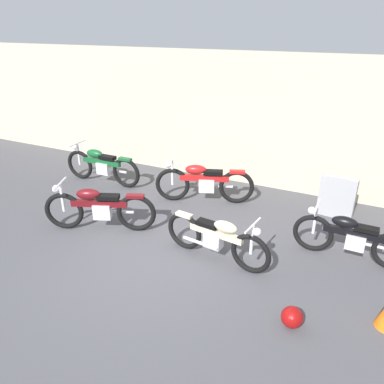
{
  "coord_description": "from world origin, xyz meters",
  "views": [
    {
      "loc": [
        3.02,
        -4.72,
        3.77
      ],
      "look_at": [
        -0.02,
        1.56,
        0.55
      ],
      "focal_mm": 34.51,
      "sensor_mm": 36.0,
      "label": 1
    }
  ],
  "objects_px": {
    "stone_marker": "(337,197)",
    "motorcycle_cream": "(217,238)",
    "helmet": "(292,317)",
    "motorcycle_maroon": "(99,208)",
    "motorcycle_black": "(352,238)",
    "motorcycle_green": "(102,165)",
    "motorcycle_red": "(203,182)"
  },
  "relations": [
    {
      "from": "motorcycle_cream",
      "to": "motorcycle_black",
      "type": "bearing_deg",
      "value": 33.66
    },
    {
      "from": "stone_marker",
      "to": "helmet",
      "type": "bearing_deg",
      "value": -92.31
    },
    {
      "from": "motorcycle_maroon",
      "to": "motorcycle_cream",
      "type": "bearing_deg",
      "value": 158.56
    },
    {
      "from": "motorcycle_black",
      "to": "motorcycle_maroon",
      "type": "height_order",
      "value": "motorcycle_maroon"
    },
    {
      "from": "helmet",
      "to": "motorcycle_green",
      "type": "relative_size",
      "value": 0.14
    },
    {
      "from": "helmet",
      "to": "motorcycle_maroon",
      "type": "distance_m",
      "value": 4.11
    },
    {
      "from": "motorcycle_maroon",
      "to": "helmet",
      "type": "bearing_deg",
      "value": 144.16
    },
    {
      "from": "stone_marker",
      "to": "motorcycle_green",
      "type": "relative_size",
      "value": 0.41
    },
    {
      "from": "helmet",
      "to": "motorcycle_green",
      "type": "height_order",
      "value": "motorcycle_green"
    },
    {
      "from": "stone_marker",
      "to": "motorcycle_maroon",
      "type": "distance_m",
      "value": 4.89
    },
    {
      "from": "helmet",
      "to": "stone_marker",
      "type": "bearing_deg",
      "value": 87.69
    },
    {
      "from": "stone_marker",
      "to": "motorcycle_green",
      "type": "height_order",
      "value": "motorcycle_green"
    },
    {
      "from": "stone_marker",
      "to": "motorcycle_cream",
      "type": "xyz_separation_m",
      "value": [
        -1.66,
        -2.58,
        -0.01
      ]
    },
    {
      "from": "stone_marker",
      "to": "motorcycle_black",
      "type": "xyz_separation_m",
      "value": [
        0.41,
        -1.56,
        -0.01
      ]
    },
    {
      "from": "motorcycle_black",
      "to": "motorcycle_red",
      "type": "relative_size",
      "value": 0.94
    },
    {
      "from": "motorcycle_green",
      "to": "stone_marker",
      "type": "bearing_deg",
      "value": -174.67
    },
    {
      "from": "motorcycle_black",
      "to": "motorcycle_green",
      "type": "xyz_separation_m",
      "value": [
        -5.99,
        0.86,
        0.04
      ]
    },
    {
      "from": "motorcycle_cream",
      "to": "motorcycle_red",
      "type": "relative_size",
      "value": 0.94
    },
    {
      "from": "motorcycle_maroon",
      "to": "motorcycle_red",
      "type": "bearing_deg",
      "value": -145.51
    },
    {
      "from": "motorcycle_black",
      "to": "motorcycle_maroon",
      "type": "bearing_deg",
      "value": 13.85
    },
    {
      "from": "motorcycle_maroon",
      "to": "motorcycle_cream",
      "type": "height_order",
      "value": "motorcycle_maroon"
    },
    {
      "from": "stone_marker",
      "to": "motorcycle_black",
      "type": "bearing_deg",
      "value": -75.18
    },
    {
      "from": "helmet",
      "to": "motorcycle_red",
      "type": "relative_size",
      "value": 0.14
    },
    {
      "from": "motorcycle_cream",
      "to": "motorcycle_green",
      "type": "relative_size",
      "value": 0.91
    },
    {
      "from": "motorcycle_black",
      "to": "motorcycle_maroon",
      "type": "relative_size",
      "value": 0.97
    },
    {
      "from": "motorcycle_green",
      "to": "motorcycle_black",
      "type": "bearing_deg",
      "value": 170.02
    },
    {
      "from": "helmet",
      "to": "motorcycle_cream",
      "type": "height_order",
      "value": "motorcycle_cream"
    },
    {
      "from": "stone_marker",
      "to": "motorcycle_maroon",
      "type": "xyz_separation_m",
      "value": [
        -4.13,
        -2.62,
        0.03
      ]
    },
    {
      "from": "stone_marker",
      "to": "motorcycle_cream",
      "type": "height_order",
      "value": "motorcycle_cream"
    },
    {
      "from": "stone_marker",
      "to": "motorcycle_cream",
      "type": "bearing_deg",
      "value": -122.76
    },
    {
      "from": "helmet",
      "to": "motorcycle_maroon",
      "type": "bearing_deg",
      "value": 166.66
    },
    {
      "from": "helmet",
      "to": "motorcycle_cream",
      "type": "relative_size",
      "value": 0.15
    }
  ]
}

